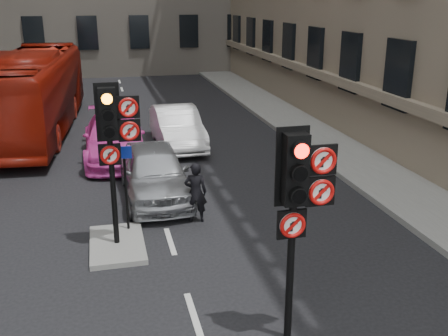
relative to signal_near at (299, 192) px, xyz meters
name	(u,v)px	position (x,y,z in m)	size (l,w,h in m)	color
pavement_right	(331,141)	(5.71, 11.01, -2.50)	(3.00, 50.00, 0.16)	gray
centre_island	(117,244)	(-2.69, 4.01, -2.52)	(1.20, 2.00, 0.12)	gray
signal_near	(299,192)	(0.00, 0.00, 0.00)	(0.91, 0.40, 3.58)	black
signal_far	(113,131)	(-2.60, 4.00, 0.12)	(0.91, 0.40, 3.58)	black
car_silver	(155,172)	(-1.49, 6.91, -1.84)	(1.75, 4.36, 1.48)	#929599
car_white	(177,127)	(-0.11, 11.92, -1.85)	(1.54, 4.43, 1.46)	white
car_pink	(114,138)	(-2.44, 10.90, -1.86)	(2.03, 5.00, 1.45)	#E944B2
bus_red	(32,92)	(-5.47, 15.36, -0.93)	(2.77, 11.86, 3.30)	maroon
motorcycle	(179,182)	(-0.86, 6.62, -2.09)	(0.46, 1.63, 0.98)	black
motorcyclist	(196,192)	(-0.69, 5.01, -1.82)	(0.56, 0.37, 1.53)	black
info_sign	(125,176)	(-2.39, 4.67, -1.14)	(0.35, 0.12, 2.04)	black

